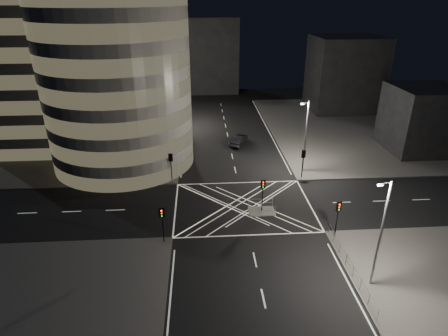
{
  "coord_description": "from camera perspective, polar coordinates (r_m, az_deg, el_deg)",
  "views": [
    {
      "loc": [
        -4.81,
        -38.23,
        22.89
      ],
      "look_at": [
        -1.99,
        4.37,
        3.0
      ],
      "focal_mm": 30.0,
      "sensor_mm": 36.0,
      "label": 1
    }
  ],
  "objects": [
    {
      "name": "building_far_end",
      "position": [
        97.23,
        -3.42,
        16.72
      ],
      "size": [
        18.0,
        8.0,
        18.0
      ],
      "primitive_type": "cube",
      "color": "black",
      "rests_on": "ground"
    },
    {
      "name": "traffic_signal_nl",
      "position": [
        37.45,
        -9.39,
        -7.63
      ],
      "size": [
        0.55,
        0.22,
        4.0
      ],
      "color": "black",
      "rests_on": "sidewalk_near_left"
    },
    {
      "name": "sedan",
      "position": [
        62.57,
        2.25,
        4.32
      ],
      "size": [
        3.57,
        5.37,
        1.67
      ],
      "primitive_type": "imported",
      "rotation": [
        0.0,
        0.0,
        2.75
      ],
      "color": "black",
      "rests_on": "ground"
    },
    {
      "name": "street_lamp_left_near",
      "position": [
        53.34,
        -8.6,
        5.71
      ],
      "size": [
        1.25,
        0.25,
        10.0
      ],
      "color": "slate",
      "rests_on": "sidewalk_far_left"
    },
    {
      "name": "railing_island_south",
      "position": [
        42.69,
        5.99,
        -6.49
      ],
      "size": [
        2.8,
        0.06,
        1.1
      ],
      "primitive_type": "cube",
      "color": "slate",
      "rests_on": "central_island"
    },
    {
      "name": "building_right_near",
      "position": [
        66.84,
        27.98,
        6.65
      ],
      "size": [
        10.0,
        10.0,
        10.0
      ],
      "primitive_type": "cube",
      "color": "black",
      "rests_on": "sidewalk_far_right"
    },
    {
      "name": "railing_near_right",
      "position": [
        36.67,
        18.6,
        -13.82
      ],
      "size": [
        0.06,
        11.7,
        1.1
      ],
      "primitive_type": "cube",
      "color": "slate",
      "rests_on": "sidewalk_near_right"
    },
    {
      "name": "central_island",
      "position": [
        43.77,
        5.76,
        -6.58
      ],
      "size": [
        3.0,
        2.0,
        0.15
      ],
      "primitive_type": "cube",
      "color": "slate",
      "rests_on": "ground"
    },
    {
      "name": "traffic_signal_nr",
      "position": [
        39.65,
        16.98,
        -6.49
      ],
      "size": [
        0.55,
        0.22,
        4.0
      ],
      "color": "black",
      "rests_on": "sidewalk_near_right"
    },
    {
      "name": "office_tower_curved",
      "position": [
        60.03,
        -19.7,
        13.76
      ],
      "size": [
        30.0,
        29.0,
        27.2
      ],
      "color": "gray",
      "rests_on": "sidewalk_far_left"
    },
    {
      "name": "office_block_rear",
      "position": [
        82.89,
        -16.36,
        15.88
      ],
      "size": [
        24.0,
        16.0,
        22.0
      ],
      "primitive_type": "cube",
      "color": "gray",
      "rests_on": "sidewalk_far_left"
    },
    {
      "name": "street_lamp_right_far",
      "position": [
        52.3,
        12.29,
        5.02
      ],
      "size": [
        1.25,
        0.25,
        10.0
      ],
      "color": "slate",
      "rests_on": "sidewalk_far_right"
    },
    {
      "name": "ground",
      "position": [
        44.82,
        2.92,
        -5.77
      ],
      "size": [
        120.0,
        120.0,
        0.0
      ],
      "primitive_type": "plane",
      "color": "black",
      "rests_on": "ground"
    },
    {
      "name": "traffic_signal_fr",
      "position": [
        51.11,
        11.98,
        1.4
      ],
      "size": [
        0.55,
        0.22,
        4.0
      ],
      "color": "black",
      "rests_on": "sidewalk_far_right"
    },
    {
      "name": "building_right_far",
      "position": [
        85.45,
        17.92,
        13.54
      ],
      "size": [
        14.0,
        12.0,
        15.0
      ],
      "primitive_type": "cube",
      "color": "black",
      "rests_on": "sidewalk_far_right"
    },
    {
      "name": "tree_c",
      "position": [
        62.38,
        -8.92,
        7.22
      ],
      "size": [
        3.66,
        3.66,
        6.15
      ],
      "color": "black",
      "rests_on": "sidewalk_far_left"
    },
    {
      "name": "traffic_signal_island",
      "position": [
        42.36,
        5.93,
        -3.3
      ],
      "size": [
        0.55,
        0.22,
        4.0
      ],
      "color": "black",
      "rests_on": "central_island"
    },
    {
      "name": "tree_a",
      "position": [
        51.11,
        -9.93,
        3.15
      ],
      "size": [
        4.37,
        4.37,
        6.58
      ],
      "color": "black",
      "rests_on": "sidewalk_far_left"
    },
    {
      "name": "traffic_signal_fl",
      "position": [
        49.42,
        -8.1,
        0.88
      ],
      "size": [
        0.55,
        0.22,
        4.0
      ],
      "color": "black",
      "rests_on": "sidewalk_far_left"
    },
    {
      "name": "tree_e",
      "position": [
        73.88,
        -8.21,
        10.03
      ],
      "size": [
        4.21,
        4.21,
        6.43
      ],
      "color": "black",
      "rests_on": "sidewalk_far_left"
    },
    {
      "name": "street_lamp_right_near",
      "position": [
        33.03,
        22.74,
        -8.91
      ],
      "size": [
        1.25,
        0.25,
        10.0
      ],
      "color": "slate",
      "rests_on": "sidewalk_near_right"
    },
    {
      "name": "sidewalk_far_left",
      "position": [
        73.22,
        -22.95,
        4.8
      ],
      "size": [
        42.0,
        42.0,
        0.15
      ],
      "primitive_type": "cube",
      "color": "#4B4946",
      "rests_on": "ground"
    },
    {
      "name": "street_lamp_left_far",
      "position": [
        70.55,
        -7.56,
        10.53
      ],
      "size": [
        1.25,
        0.25,
        10.0
      ],
      "color": "slate",
      "rests_on": "sidewalk_far_left"
    },
    {
      "name": "railing_island_north",
      "position": [
        44.22,
        5.61,
        -5.28
      ],
      "size": [
        2.8,
        0.06,
        1.1
      ],
      "primitive_type": "cube",
      "color": "slate",
      "rests_on": "central_island"
    },
    {
      "name": "tree_d",
      "position": [
        67.69,
        -8.62,
        10.01
      ],
      "size": [
        5.72,
        5.72,
        8.87
      ],
      "color": "black",
      "rests_on": "sidewalk_far_left"
    },
    {
      "name": "tree_b",
      "position": [
        56.38,
        -9.45,
        6.37
      ],
      "size": [
        4.0,
        4.0,
        7.39
      ],
      "color": "black",
      "rests_on": "sidewalk_far_left"
    },
    {
      "name": "sidewalk_far_right",
      "position": [
        76.94,
        22.6,
        5.78
      ],
      "size": [
        42.0,
        42.0,
        0.15
      ],
      "primitive_type": "cube",
      "color": "#4B4946",
      "rests_on": "ground"
    }
  ]
}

